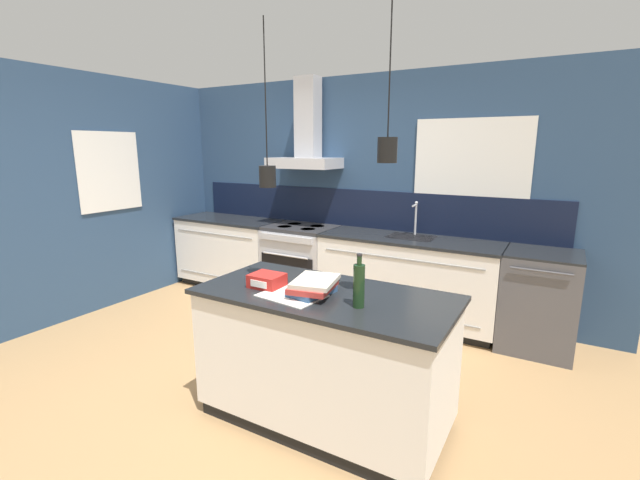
{
  "coord_description": "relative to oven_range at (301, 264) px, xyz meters",
  "views": [
    {
      "loc": [
        2.09,
        -2.48,
        1.82
      ],
      "look_at": [
        0.33,
        0.58,
        1.05
      ],
      "focal_mm": 24.0,
      "sensor_mm": 36.0,
      "label": 1
    }
  ],
  "objects": [
    {
      "name": "wall_back",
      "position": [
        0.54,
        0.31,
        0.9
      ],
      "size": [
        5.6,
        2.33,
        2.6
      ],
      "color": "navy",
      "rests_on": "ground_plane"
    },
    {
      "name": "ground_plane",
      "position": [
        0.56,
        -1.69,
        -0.46
      ],
      "size": [
        16.0,
        16.0,
        0.0
      ],
      "primitive_type": "plane",
      "color": "#A87F51",
      "rests_on": "ground"
    },
    {
      "name": "paper_pile",
      "position": [
        1.24,
        -2.06,
        0.46
      ],
      "size": [
        0.42,
        0.33,
        0.01
      ],
      "color": "silver",
      "rests_on": "kitchen_island"
    },
    {
      "name": "counter_run_sink",
      "position": [
        1.32,
        0.01,
        0.01
      ],
      "size": [
        1.85,
        0.64,
        1.27
      ],
      "color": "black",
      "rests_on": "ground_plane"
    },
    {
      "name": "red_supply_box",
      "position": [
        1.0,
        -1.99,
        0.5
      ],
      "size": [
        0.21,
        0.18,
        0.09
      ],
      "color": "red",
      "rests_on": "kitchen_island"
    },
    {
      "name": "wall_left",
      "position": [
        -1.86,
        -0.99,
        0.85
      ],
      "size": [
        0.08,
        3.8,
        2.6
      ],
      "color": "navy",
      "rests_on": "ground_plane"
    },
    {
      "name": "kitchen_island",
      "position": [
        1.39,
        -1.9,
        0.0
      ],
      "size": [
        1.66,
        0.81,
        0.91
      ],
      "color": "black",
      "rests_on": "ground_plane"
    },
    {
      "name": "dishwasher",
      "position": [
        2.55,
        0.0,
        0.0
      ],
      "size": [
        0.63,
        0.65,
        0.91
      ],
      "color": "#4C4C51",
      "rests_on": "ground_plane"
    },
    {
      "name": "counter_run_left",
      "position": [
        -1.1,
        0.01,
        0.01
      ],
      "size": [
        1.42,
        0.64,
        0.91
      ],
      "color": "black",
      "rests_on": "ground_plane"
    },
    {
      "name": "oven_range",
      "position": [
        0.0,
        0.0,
        0.0
      ],
      "size": [
        0.8,
        0.66,
        0.91
      ],
      "color": "#B5B5BA",
      "rests_on": "ground_plane"
    },
    {
      "name": "book_stack",
      "position": [
        1.34,
        -1.97,
        0.51
      ],
      "size": [
        0.31,
        0.38,
        0.1
      ],
      "color": "#335684",
      "rests_on": "kitchen_island"
    },
    {
      "name": "bottle_on_island",
      "position": [
        1.68,
        -2.02,
        0.59
      ],
      "size": [
        0.07,
        0.07,
        0.32
      ],
      "color": "#193319",
      "rests_on": "kitchen_island"
    }
  ]
}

